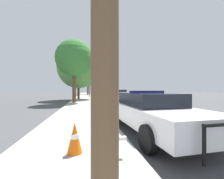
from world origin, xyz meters
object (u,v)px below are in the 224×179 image
Objects in this scene: fire_hydrant at (112,137)px; traffic_light at (97,78)px; car_background_distant at (97,92)px; police_car at (150,111)px; tree_sidewalk_far at (88,79)px; tree_sidewalk_near at (74,58)px; tree_sidewalk_mid at (79,67)px; car_background_oncoming at (122,93)px; box_truck at (108,88)px; traffic_cone at (75,138)px.

traffic_light is at bearing 86.48° from fire_hydrant.
car_background_distant is (2.97, 46.92, 0.15)m from fire_hydrant.
police_car is 1.22× the size of car_background_distant.
fire_hydrant is 37.39m from tree_sidewalk_far.
tree_sidewalk_mid reaches higher than tree_sidewalk_near.
car_background_oncoming is (4.78, 0.67, -2.89)m from traffic_light.
fire_hydrant is at bearing 46.16° from police_car.
traffic_cone is at bearing 77.75° from box_truck.
police_car is 22.85m from traffic_light.
box_truck is 9.85× the size of traffic_cone.
box_truck is at bearing 74.72° from traffic_light.
traffic_light is (1.52, 24.73, 3.11)m from fire_hydrant.
box_truck is at bearing -99.77° from police_car.
police_car is 1.19× the size of car_background_oncoming.
tree_sidewalk_far is at bearing -112.01° from car_background_distant.
car_background_distant is 34.07m from tree_sidewalk_near.
traffic_cone is (-2.53, -1.74, -0.29)m from police_car.
traffic_cone is (0.81, -18.33, -4.17)m from tree_sidewalk_mid.
box_truck is 0.90× the size of tree_sidewalk_mid.
car_background_distant is at bearing -95.28° from police_car.
car_background_oncoming is 0.76× the size of tree_sidewalk_far.
car_background_distant is 46.75m from traffic_cone.
traffic_cone is (-0.70, -36.88, -3.81)m from tree_sidewalk_far.
box_truck is 23.23m from tree_sidewalk_mid.
tree_sidewalk_near reaches higher than tree_sidewalk_far.
tree_sidewalk_mid is (-7.42, -21.84, 2.82)m from box_truck.
traffic_light is at bearing -93.16° from police_car.
traffic_cone is at bearing -85.61° from tree_sidewalk_near.
tree_sidewalk_far reaches higher than traffic_light.
traffic_light reaches higher than car_background_oncoming.
tree_sidewalk_mid reaches higher than traffic_light.
tree_sidewalk_far is at bearing -90.72° from police_car.
police_car reaches higher than fire_hydrant.
fire_hydrant is at bearing -98.15° from car_background_distant.
traffic_cone is at bearing -87.48° from tree_sidewalk_mid.
traffic_light is at bearing -98.27° from car_background_distant.
tree_sidewalk_mid is (0.20, 5.20, -0.21)m from tree_sidewalk_near.
fire_hydrant is (-1.74, -2.06, -0.21)m from police_car.
box_truck reaches higher than traffic_cone.
car_background_distant is at bearing 86.26° from traffic_light.
car_background_distant reaches higher than traffic_cone.
traffic_light is 0.74× the size of tree_sidewalk_near.
traffic_light is at bearing 84.59° from traffic_cone.
box_truck is 7.20m from tree_sidewalk_far.
traffic_light is at bearing 71.82° from box_truck.
box_truck is (4.08, 38.42, 1.06)m from police_car.
car_background_distant is (1.45, 22.19, -2.96)m from traffic_light.
traffic_cone is at bearing -91.09° from tree_sidewalk_far.
car_background_distant is at bearing -82.25° from car_background_oncoming.
car_background_oncoming is 15.12m from box_truck.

